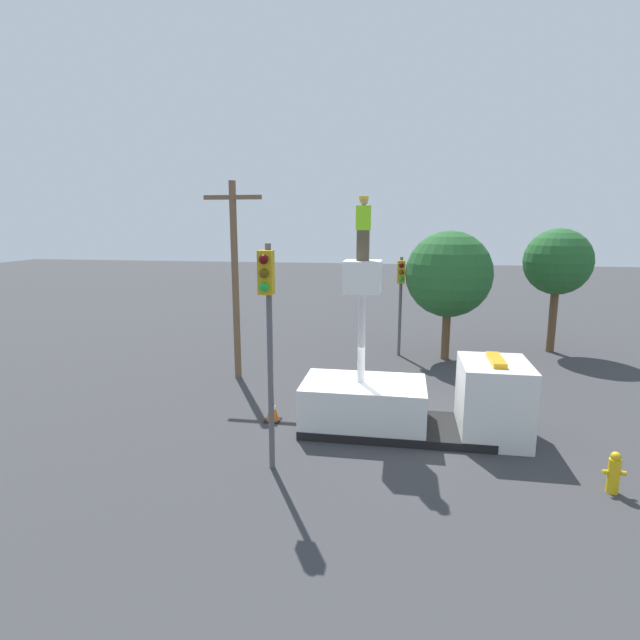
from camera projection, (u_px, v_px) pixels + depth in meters
The scene contains 10 objects.
ground_plane at pixel (395, 430), 14.70m from camera, with size 120.00×120.00×0.00m, color #38383A.
bucket_truck at pixel (415, 401), 14.43m from camera, with size 6.40×2.29×4.98m.
worker at pixel (363, 229), 13.73m from camera, with size 0.40×0.26×1.75m.
traffic_light_pole at pixel (268, 314), 11.60m from camera, with size 0.34×0.57×5.56m.
traffic_light_across at pixel (401, 287), 22.25m from camera, with size 0.34×0.57×4.51m.
fire_hydrant at pixel (614, 473), 11.25m from camera, with size 0.50×0.26×0.98m.
traffic_cone_rear at pixel (272, 409), 15.35m from camera, with size 0.48×0.48×0.80m.
tree_left_bg at pixel (449, 274), 21.66m from camera, with size 3.74×3.74×5.69m.
tree_right_bg at pixel (558, 262), 22.84m from camera, with size 3.03×3.03×5.77m.
utility_pole at pixel (235, 274), 18.95m from camera, with size 2.20×0.26×7.53m.
Camera 1 is at (0.09, -13.97, 6.04)m, focal length 28.00 mm.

